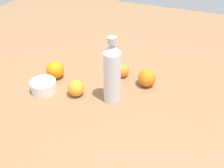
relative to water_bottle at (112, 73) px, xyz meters
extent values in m
plane|color=olive|center=(0.00, -0.02, -0.13)|extent=(2.40, 2.40, 0.00)
cylinder|color=silver|center=(0.00, 0.00, -0.02)|extent=(0.07, 0.07, 0.22)
cone|color=silver|center=(0.00, 0.00, 0.11)|extent=(0.07, 0.07, 0.04)
cylinder|color=#B2B7BF|center=(0.00, 0.00, 0.14)|extent=(0.03, 0.03, 0.03)
sphere|color=orange|center=(-0.18, -0.02, -0.10)|extent=(0.06, 0.06, 0.06)
sphere|color=orange|center=(-0.15, 0.11, -0.09)|extent=(0.08, 0.08, 0.08)
sphere|color=orange|center=(0.03, -0.15, -0.10)|extent=(0.07, 0.07, 0.07)
sphere|color=orange|center=(-0.06, -0.31, -0.09)|extent=(0.08, 0.08, 0.08)
cylinder|color=white|center=(0.06, -0.30, -0.11)|extent=(0.11, 0.11, 0.05)
camera|label=1|loc=(0.83, 0.33, 0.58)|focal=43.27mm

